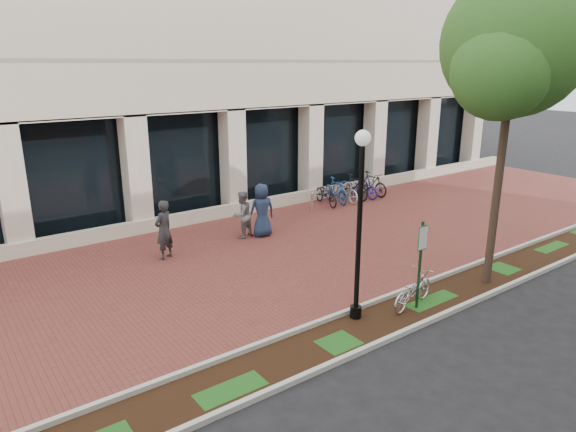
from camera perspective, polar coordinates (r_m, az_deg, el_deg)
ground at (r=16.36m, az=-3.23°, el=-4.60°), size 120.00×120.00×0.00m
brick_plaza at (r=16.36m, az=-3.23°, el=-4.58°), size 40.00×9.00×0.01m
planting_strip at (r=12.68m, az=10.17°, el=-11.45°), size 40.00×1.50×0.01m
curb_plaza_side at (r=13.11m, az=7.79°, el=-10.06°), size 40.00×0.12×0.12m
curb_street_side at (r=12.22m, az=12.78°, el=-12.46°), size 40.00×0.12×0.12m
parking_sign at (r=12.92m, az=14.57°, el=-4.08°), size 0.34×0.07×2.29m
lamppost at (r=11.81m, az=7.96°, el=-0.09°), size 0.36×0.36×4.53m
street_tree at (r=14.50m, az=23.80°, el=16.17°), size 4.34×3.62×8.18m
locked_bicycle at (r=13.39m, az=13.70°, el=-7.98°), size 1.79×0.91×0.90m
pedestrian_left at (r=16.39m, az=-13.64°, el=-1.51°), size 0.82×0.71×1.89m
pedestrian_mid at (r=17.95m, az=-5.12°, el=0.13°), size 0.94×0.80×1.68m
pedestrian_right at (r=18.05m, az=-2.93°, el=0.65°), size 1.02×0.76×1.90m
bollard at (r=20.93m, az=2.66°, el=1.50°), size 0.12×0.12×0.90m
bike_rack_cluster at (r=23.13m, az=6.83°, el=3.03°), size 3.58×1.99×1.10m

